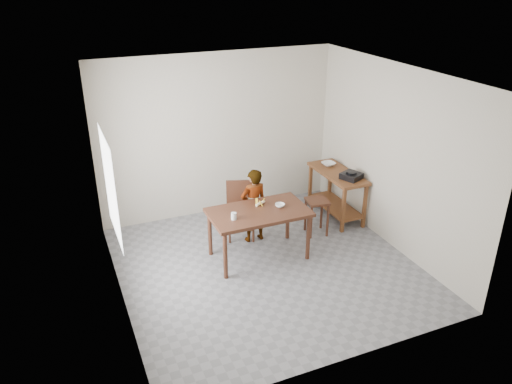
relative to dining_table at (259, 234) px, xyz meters
name	(u,v)px	position (x,y,z in m)	size (l,w,h in m)	color
floor	(267,268)	(0.00, -0.30, -0.40)	(4.00, 4.00, 0.04)	slate
ceiling	(269,74)	(0.00, -0.30, 2.35)	(4.00, 4.00, 0.04)	white
wall_back	(218,135)	(0.00, 1.72, 0.98)	(4.00, 0.04, 2.70)	beige
wall_front	(354,255)	(0.00, -2.32, 0.98)	(4.00, 0.04, 2.70)	beige
wall_left	(110,206)	(-2.02, -0.30, 0.98)	(0.04, 4.00, 2.70)	beige
wall_right	(395,158)	(2.02, -0.30, 0.98)	(0.04, 4.00, 2.70)	beige
window_pane	(110,187)	(-1.97, -0.10, 1.12)	(0.02, 1.10, 1.30)	white
dining_table	(259,234)	(0.00, 0.00, 0.00)	(1.40, 0.80, 0.75)	#422215
prep_counter	(336,194)	(1.72, 0.70, 0.03)	(0.50, 1.20, 0.80)	brown
child	(254,206)	(0.12, 0.49, 0.21)	(0.43, 0.28, 1.18)	silver
dining_chair	(241,211)	(-0.02, 0.65, 0.06)	(0.42, 0.42, 0.88)	#422215
stool	(316,217)	(1.12, 0.29, -0.08)	(0.33, 0.33, 0.58)	#422215
glass_tumbler	(234,216)	(-0.41, -0.10, 0.42)	(0.08, 0.08, 0.10)	silver
small_bowl	(280,205)	(0.33, 0.00, 0.40)	(0.14, 0.14, 0.04)	white
banana	(260,203)	(0.09, 0.16, 0.41)	(0.18, 0.13, 0.07)	yellow
serving_bowl	(328,164)	(1.72, 1.01, 0.45)	(0.23, 0.23, 0.06)	white
gas_burner	(351,176)	(1.77, 0.38, 0.47)	(0.29, 0.29, 0.10)	black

